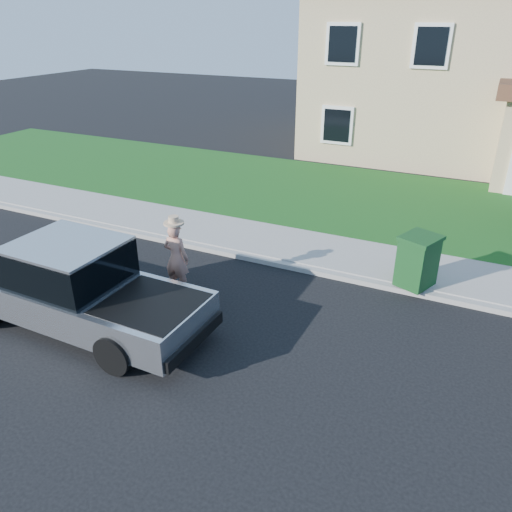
# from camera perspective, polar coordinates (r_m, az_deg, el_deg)

# --- Properties ---
(ground) EXTENTS (80.00, 80.00, 0.00)m
(ground) POSITION_cam_1_polar(r_m,az_deg,el_deg) (9.82, -0.66, -8.81)
(ground) COLOR black
(ground) RESTS_ON ground
(curb) EXTENTS (40.00, 0.20, 0.12)m
(curb) POSITION_cam_1_polar(r_m,az_deg,el_deg) (11.83, 9.92, -2.40)
(curb) COLOR gray
(curb) RESTS_ON ground
(sidewalk) EXTENTS (40.00, 2.00, 0.15)m
(sidewalk) POSITION_cam_1_polar(r_m,az_deg,el_deg) (12.78, 11.32, -0.22)
(sidewalk) COLOR gray
(sidewalk) RESTS_ON ground
(lawn) EXTENTS (40.00, 7.00, 0.10)m
(lawn) POSITION_cam_1_polar(r_m,az_deg,el_deg) (16.89, 15.33, 5.77)
(lawn) COLOR #164F1A
(lawn) RESTS_ON ground
(house) EXTENTS (14.00, 11.30, 6.85)m
(house) POSITION_cam_1_polar(r_m,az_deg,el_deg) (23.86, 21.00, 18.44)
(house) COLOR tan
(house) RESTS_ON ground
(pickup_truck) EXTENTS (5.42, 2.12, 1.77)m
(pickup_truck) POSITION_cam_1_polar(r_m,az_deg,el_deg) (10.24, -19.73, -3.50)
(pickup_truck) COLOR black
(pickup_truck) RESTS_ON ground
(woman) EXTENTS (0.60, 0.43, 1.79)m
(woman) POSITION_cam_1_polar(r_m,az_deg,el_deg) (10.96, -9.08, -0.09)
(woman) COLOR tan
(woman) RESTS_ON ground
(trash_bin) EXTENTS (0.97, 1.03, 1.17)m
(trash_bin) POSITION_cam_1_polar(r_m,az_deg,el_deg) (11.47, 17.99, -0.49)
(trash_bin) COLOR #113E17
(trash_bin) RESTS_ON sidewalk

